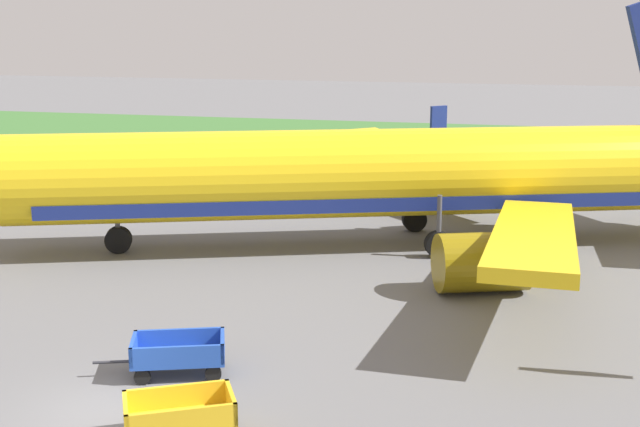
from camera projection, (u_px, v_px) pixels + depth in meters
name	position (u px, v px, depth m)	size (l,w,h in m)	color
ground_plane	(108.00, 410.00, 21.01)	(220.00, 220.00, 0.00)	slate
grass_strip	(392.00, 145.00, 64.56)	(220.00, 28.00, 0.06)	#3D7033
airplane	(393.00, 175.00, 35.65)	(36.46, 29.68, 11.34)	yellow
baggage_cart_second_in_row	(179.00, 416.00, 19.41)	(3.48, 2.41, 1.07)	gold
baggage_cart_third_in_row	(178.00, 354.00, 23.00)	(3.59, 2.16, 1.07)	#234CB2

